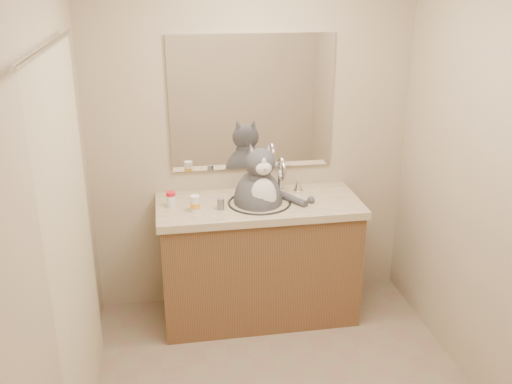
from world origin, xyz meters
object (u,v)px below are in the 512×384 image
(cat, at_px, (259,196))
(pill_bottle_redcap, at_px, (171,199))
(pill_bottle_orange, at_px, (195,204))
(grey_canister, at_px, (221,204))

(cat, bearing_deg, pill_bottle_redcap, 171.21)
(pill_bottle_orange, xyz_separation_m, grey_canister, (0.16, 0.01, -0.01))
(cat, height_order, pill_bottle_orange, cat)
(pill_bottle_orange, height_order, grey_canister, pill_bottle_orange)
(pill_bottle_redcap, height_order, pill_bottle_orange, pill_bottle_orange)
(pill_bottle_redcap, bearing_deg, cat, -2.26)
(pill_bottle_redcap, xyz_separation_m, pill_bottle_orange, (0.15, -0.10, -0.00))
(pill_bottle_redcap, distance_m, grey_canister, 0.32)
(cat, bearing_deg, pill_bottle_orange, -175.85)
(pill_bottle_orange, distance_m, grey_canister, 0.16)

